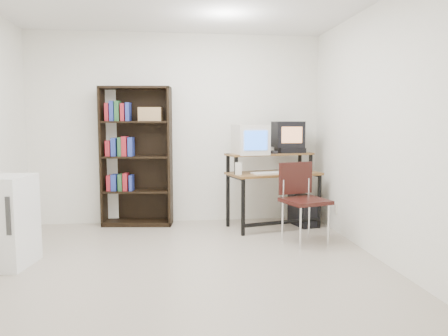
{
  "coord_description": "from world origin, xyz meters",
  "views": [
    {
      "loc": [
        -0.1,
        -4.11,
        1.39
      ],
      "look_at": [
        0.55,
        1.1,
        0.84
      ],
      "focal_mm": 35.0,
      "sensor_mm": 36.0,
      "label": 1
    }
  ],
  "objects": [
    {
      "name": "crt_tv",
      "position": [
        1.49,
        1.69,
        1.23
      ],
      "size": [
        0.38,
        0.38,
        0.35
      ],
      "rotation": [
        0.0,
        0.0,
        0.03
      ],
      "color": "black",
      "rests_on": "vcr"
    },
    {
      "name": "computer_desk",
      "position": [
        1.25,
        1.49,
        0.69
      ],
      "size": [
        1.28,
        0.85,
        0.98
      ],
      "rotation": [
        0.0,
        0.0,
        0.25
      ],
      "color": "brown",
      "rests_on": "floor"
    },
    {
      "name": "mousepad",
      "position": [
        1.57,
        1.43,
        0.72
      ],
      "size": [
        0.27,
        0.25,
        0.01
      ],
      "primitive_type": "cube",
      "rotation": [
        0.0,
        0.0,
        0.36
      ],
      "color": "black",
      "rests_on": "computer_desk"
    },
    {
      "name": "cd_spindle",
      "position": [
        1.26,
        1.5,
        0.99
      ],
      "size": [
        0.16,
        0.16,
        0.05
      ],
      "primitive_type": "cylinder",
      "rotation": [
        0.0,
        0.0,
        0.44
      ],
      "color": "#26262B",
      "rests_on": "computer_desk"
    },
    {
      "name": "mini_fridge",
      "position": [
        -1.72,
        0.26,
        0.44
      ],
      "size": [
        0.6,
        0.61,
        0.88
      ],
      "rotation": [
        0.0,
        0.0,
        -0.16
      ],
      "color": "white",
      "rests_on": "floor"
    },
    {
      "name": "vcr",
      "position": [
        1.51,
        1.64,
        1.01
      ],
      "size": [
        0.39,
        0.3,
        0.08
      ],
      "primitive_type": "cube",
      "rotation": [
        0.0,
        0.0,
        0.12
      ],
      "color": "black",
      "rests_on": "computer_desk"
    },
    {
      "name": "pc_tower",
      "position": [
        1.67,
        1.53,
        0.21
      ],
      "size": [
        0.3,
        0.48,
        0.42
      ],
      "primitive_type": "cube",
      "rotation": [
        0.0,
        0.0,
        0.24
      ],
      "color": "black",
      "rests_on": "floor"
    },
    {
      "name": "desk_speaker",
      "position": [
        0.75,
        1.3,
        0.8
      ],
      "size": [
        0.08,
        0.08,
        0.17
      ],
      "primitive_type": "cube",
      "rotation": [
        0.0,
        0.0,
        0.02
      ],
      "color": "silver",
      "rests_on": "computer_desk"
    },
    {
      "name": "mouse",
      "position": [
        1.57,
        1.44,
        0.74
      ],
      "size": [
        0.11,
        0.07,
        0.03
      ],
      "primitive_type": "cube",
      "rotation": [
        0.0,
        0.0,
        0.1
      ],
      "color": "white",
      "rests_on": "mousepad"
    },
    {
      "name": "wall_outlet",
      "position": [
        1.99,
        1.15,
        0.3
      ],
      "size": [
        0.02,
        0.08,
        0.12
      ],
      "primitive_type": "cube",
      "color": "beige",
      "rests_on": "right_wall"
    },
    {
      "name": "bookshelf",
      "position": [
        -0.55,
        1.86,
        0.95
      ],
      "size": [
        0.96,
        0.42,
        1.86
      ],
      "rotation": [
        0.0,
        0.0,
        -0.12
      ],
      "color": "black",
      "rests_on": "floor"
    },
    {
      "name": "front_wall",
      "position": [
        0.0,
        -2.0,
        1.3
      ],
      "size": [
        4.0,
        0.01,
        2.6
      ],
      "primitive_type": "cube",
      "color": "white",
      "rests_on": "floor"
    },
    {
      "name": "right_wall",
      "position": [
        2.0,
        0.0,
        1.3
      ],
      "size": [
        0.01,
        4.0,
        2.6
      ],
      "primitive_type": "cube",
      "color": "white",
      "rests_on": "floor"
    },
    {
      "name": "back_wall",
      "position": [
        0.0,
        2.0,
        1.3
      ],
      "size": [
        4.0,
        0.01,
        2.6
      ],
      "primitive_type": "cube",
      "color": "white",
      "rests_on": "floor"
    },
    {
      "name": "floor",
      "position": [
        0.0,
        0.0,
        -0.01
      ],
      "size": [
        4.0,
        4.0,
        0.01
      ],
      "primitive_type": "cube",
      "color": "#BBAE9B",
      "rests_on": "ground"
    },
    {
      "name": "keyboard",
      "position": [
        1.18,
        1.34,
        0.74
      ],
      "size": [
        0.51,
        0.32,
        0.03
      ],
      "primitive_type": "cube",
      "rotation": [
        0.0,
        0.0,
        0.25
      ],
      "color": "silver",
      "rests_on": "computer_desk"
    },
    {
      "name": "crt_monitor",
      "position": [
        0.95,
        1.52,
        1.16
      ],
      "size": [
        0.47,
        0.47,
        0.39
      ],
      "rotation": [
        0.0,
        0.0,
        0.15
      ],
      "color": "silver",
      "rests_on": "computer_desk"
    },
    {
      "name": "school_chair",
      "position": [
        1.41,
        0.74,
        0.57
      ],
      "size": [
        0.58,
        0.58,
        0.92
      ],
      "rotation": [
        0.0,
        0.0,
        0.29
      ],
      "color": "black",
      "rests_on": "floor"
    }
  ]
}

